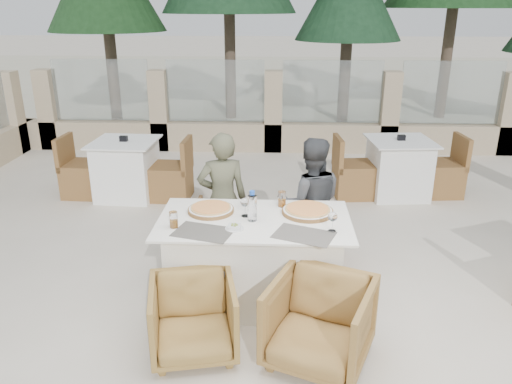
{
  "coord_description": "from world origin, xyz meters",
  "views": [
    {
      "loc": [
        0.1,
        -3.81,
        2.44
      ],
      "look_at": [
        -0.09,
        0.28,
        0.9
      ],
      "focal_mm": 35.0,
      "sensor_mm": 36.0,
      "label": 1
    }
  ],
  "objects_px": {
    "pizza_left": "(211,209)",
    "bg_table_b": "(398,168)",
    "bg_table_a": "(127,169)",
    "pizza_right": "(308,210)",
    "water_bottle": "(252,206)",
    "armchair_near_right": "(319,323)",
    "beer_glass_left": "(174,220)",
    "armchair_far_right": "(306,237)",
    "diner_left": "(223,199)",
    "diner_right": "(310,204)",
    "armchair_far_left": "(224,226)",
    "dining_table": "(254,260)",
    "wine_glass_centre": "(245,206)",
    "beer_glass_right": "(282,199)",
    "olive_dish": "(234,227)",
    "wine_glass_corner": "(332,221)",
    "armchair_near_left": "(193,318)"
  },
  "relations": [
    {
      "from": "pizza_left",
      "to": "armchair_far_right",
      "type": "xyz_separation_m",
      "value": [
        0.86,
        0.53,
        -0.51
      ]
    },
    {
      "from": "water_bottle",
      "to": "olive_dish",
      "type": "bearing_deg",
      "value": -127.01
    },
    {
      "from": "pizza_right",
      "to": "armchair_far_right",
      "type": "xyz_separation_m",
      "value": [
        0.03,
        0.53,
        -0.51
      ]
    },
    {
      "from": "water_bottle",
      "to": "beer_glass_left",
      "type": "xyz_separation_m",
      "value": [
        -0.62,
        -0.16,
        -0.06
      ]
    },
    {
      "from": "wine_glass_centre",
      "to": "armchair_near_right",
      "type": "height_order",
      "value": "wine_glass_centre"
    },
    {
      "from": "bg_table_a",
      "to": "pizza_right",
      "type": "bearing_deg",
      "value": -42.84
    },
    {
      "from": "pizza_left",
      "to": "pizza_right",
      "type": "xyz_separation_m",
      "value": [
        0.83,
        0.0,
        0.0
      ]
    },
    {
      "from": "armchair_far_left",
      "to": "armchair_near_right",
      "type": "distance_m",
      "value": 1.94
    },
    {
      "from": "beer_glass_left",
      "to": "olive_dish",
      "type": "bearing_deg",
      "value": -1.27
    },
    {
      "from": "water_bottle",
      "to": "beer_glass_left",
      "type": "relative_size",
      "value": 1.96
    },
    {
      "from": "pizza_left",
      "to": "pizza_right",
      "type": "distance_m",
      "value": 0.83
    },
    {
      "from": "armchair_near_right",
      "to": "diner_left",
      "type": "distance_m",
      "value": 1.75
    },
    {
      "from": "wine_glass_centre",
      "to": "bg_table_b",
      "type": "bearing_deg",
      "value": 54.21
    },
    {
      "from": "diner_right",
      "to": "bg_table_a",
      "type": "distance_m",
      "value": 2.96
    },
    {
      "from": "pizza_right",
      "to": "water_bottle",
      "type": "xyz_separation_m",
      "value": [
        -0.46,
        -0.17,
        0.1
      ]
    },
    {
      "from": "beer_glass_right",
      "to": "bg_table_b",
      "type": "distance_m",
      "value": 2.89
    },
    {
      "from": "dining_table",
      "to": "pizza_left",
      "type": "bearing_deg",
      "value": 159.29
    },
    {
      "from": "water_bottle",
      "to": "bg_table_a",
      "type": "xyz_separation_m",
      "value": [
        -1.82,
        2.48,
        -0.52
      ]
    },
    {
      "from": "diner_left",
      "to": "diner_right",
      "type": "height_order",
      "value": "diner_left"
    },
    {
      "from": "beer_glass_left",
      "to": "armchair_far_right",
      "type": "xyz_separation_m",
      "value": [
        1.12,
        0.87,
        -0.55
      ]
    },
    {
      "from": "pizza_left",
      "to": "bg_table_b",
      "type": "bearing_deg",
      "value": 49.21
    },
    {
      "from": "dining_table",
      "to": "armchair_far_right",
      "type": "xyz_separation_m",
      "value": [
        0.48,
        0.68,
        -0.1
      ]
    },
    {
      "from": "diner_left",
      "to": "bg_table_a",
      "type": "relative_size",
      "value": 0.81
    },
    {
      "from": "pizza_right",
      "to": "armchair_far_left",
      "type": "height_order",
      "value": "pizza_right"
    },
    {
      "from": "water_bottle",
      "to": "armchair_near_left",
      "type": "relative_size",
      "value": 0.41
    },
    {
      "from": "wine_glass_corner",
      "to": "armchair_far_right",
      "type": "height_order",
      "value": "wine_glass_corner"
    },
    {
      "from": "dining_table",
      "to": "diner_right",
      "type": "bearing_deg",
      "value": 52.36
    },
    {
      "from": "armchair_near_left",
      "to": "diner_left",
      "type": "height_order",
      "value": "diner_left"
    },
    {
      "from": "water_bottle",
      "to": "diner_left",
      "type": "height_order",
      "value": "diner_left"
    },
    {
      "from": "armchair_far_right",
      "to": "armchair_near_left",
      "type": "relative_size",
      "value": 1.01
    },
    {
      "from": "dining_table",
      "to": "beer_glass_right",
      "type": "bearing_deg",
      "value": 52.37
    },
    {
      "from": "wine_glass_centre",
      "to": "olive_dish",
      "type": "xyz_separation_m",
      "value": [
        -0.07,
        -0.26,
        -0.07
      ]
    },
    {
      "from": "wine_glass_corner",
      "to": "water_bottle",
      "type": "bearing_deg",
      "value": 164.0
    },
    {
      "from": "water_bottle",
      "to": "armchair_near_right",
      "type": "xyz_separation_m",
      "value": [
        0.52,
        -0.76,
        -0.58
      ]
    },
    {
      "from": "water_bottle",
      "to": "pizza_left",
      "type": "bearing_deg",
      "value": 155.36
    },
    {
      "from": "wine_glass_corner",
      "to": "beer_glass_left",
      "type": "xyz_separation_m",
      "value": [
        -1.26,
        0.02,
        -0.03
      ]
    },
    {
      "from": "beer_glass_right",
      "to": "olive_dish",
      "type": "relative_size",
      "value": 1.26
    },
    {
      "from": "pizza_right",
      "to": "water_bottle",
      "type": "relative_size",
      "value": 1.69
    },
    {
      "from": "armchair_far_left",
      "to": "wine_glass_corner",
      "type": "bearing_deg",
      "value": 129.29
    },
    {
      "from": "pizza_left",
      "to": "armchair_far_right",
      "type": "distance_m",
      "value": 1.13
    },
    {
      "from": "armchair_near_right",
      "to": "diner_right",
      "type": "bearing_deg",
      "value": 111.95
    },
    {
      "from": "bg_table_a",
      "to": "wine_glass_centre",
      "type": "bearing_deg",
      "value": -51.31
    },
    {
      "from": "pizza_left",
      "to": "armchair_far_right",
      "type": "relative_size",
      "value": 0.62
    },
    {
      "from": "armchair_near_left",
      "to": "pizza_right",
      "type": "bearing_deg",
      "value": 33.62
    },
    {
      "from": "pizza_left",
      "to": "armchair_far_left",
      "type": "xyz_separation_m",
      "value": [
        0.01,
        0.81,
        -0.53
      ]
    },
    {
      "from": "beer_glass_left",
      "to": "armchair_near_left",
      "type": "xyz_separation_m",
      "value": [
        0.22,
        -0.53,
        -0.55
      ]
    },
    {
      "from": "beer_glass_right",
      "to": "diner_right",
      "type": "height_order",
      "value": "diner_right"
    },
    {
      "from": "diner_right",
      "to": "armchair_near_right",
      "type": "bearing_deg",
      "value": 86.36
    },
    {
      "from": "bg_table_b",
      "to": "armchair_near_right",
      "type": "bearing_deg",
      "value": -115.96
    },
    {
      "from": "beer_glass_left",
      "to": "armchair_far_left",
      "type": "distance_m",
      "value": 1.3
    }
  ]
}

